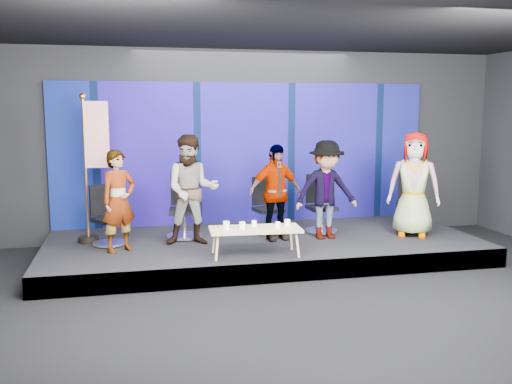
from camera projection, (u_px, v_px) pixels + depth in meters
ground at (310, 307)px, 7.06m from camera, size 10.00×10.00×0.00m
room_walls at (313, 109)px, 6.70m from camera, size 10.02×8.02×3.51m
riser at (263, 247)px, 9.45m from camera, size 7.00×3.00×0.30m
backdrop at (245, 153)px, 10.63m from camera, size 7.00×0.08×2.60m
chair_a at (107, 225)px, 8.94m from camera, size 0.73×0.73×0.94m
panelist_a at (119, 201)px, 8.47m from camera, size 0.67×0.60×1.53m
chair_b at (184, 217)px, 9.45m from camera, size 0.67×0.67×1.07m
panelist_b at (192, 190)px, 8.91m from camera, size 0.91×0.75×1.73m
chair_c at (267, 215)px, 9.79m from camera, size 0.64×0.64×0.96m
panelist_c at (275, 192)px, 9.24m from camera, size 0.97×0.56×1.56m
chair_d at (321, 213)px, 9.88m from camera, size 0.58×0.58×1.00m
panelist_d at (326, 190)px, 9.32m from camera, size 1.07×0.63×1.62m
chair_e at (410, 210)px, 10.07m from camera, size 0.83×0.83×1.08m
panelist_e at (414, 184)px, 9.50m from camera, size 1.02×0.90×1.75m
coffee_table at (255, 230)px, 8.29m from camera, size 1.36×0.65×0.41m
mug_a at (226, 225)px, 8.23m from camera, size 0.09×0.09×0.11m
mug_b at (242, 225)px, 8.21m from camera, size 0.09×0.09×0.10m
mug_c at (254, 224)px, 8.39m from camera, size 0.07×0.07×0.09m
mug_d at (278, 225)px, 8.28m from camera, size 0.07×0.07×0.09m
mug_e at (287, 223)px, 8.40m from camera, size 0.09×0.09×0.10m
flag_stand at (93, 165)px, 8.97m from camera, size 0.54×0.32×2.37m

